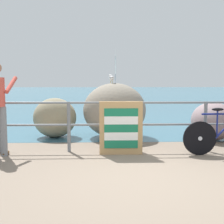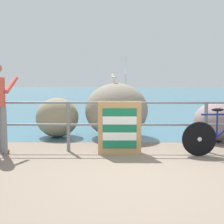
# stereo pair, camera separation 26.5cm
# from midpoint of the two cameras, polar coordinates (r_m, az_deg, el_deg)

# --- Properties ---
(ground_plane) EXTENTS (120.00, 120.00, 0.10)m
(ground_plane) POSITION_cam_midpoint_polar(r_m,az_deg,el_deg) (24.22, 1.89, 2.27)
(ground_plane) COLOR #756656
(sea_surface) EXTENTS (120.00, 90.00, 0.01)m
(sea_surface) POSITION_cam_midpoint_polar(r_m,az_deg,el_deg) (51.80, 1.16, 4.15)
(sea_surface) COLOR #38667A
(sea_surface) RESTS_ON ground_plane
(promenade_railing) EXTENTS (8.46, 0.07, 1.02)m
(promenade_railing) POSITION_cam_midpoint_polar(r_m,az_deg,el_deg) (5.96, 6.16, -1.66)
(promenade_railing) COLOR slate
(promenade_railing) RESTS_ON ground_plane
(folded_deckchair_stack) EXTENTS (0.84, 0.10, 1.04)m
(folded_deckchair_stack) POSITION_cam_midpoint_polar(r_m,az_deg,el_deg) (5.70, 2.82, -3.16)
(folded_deckchair_stack) COLOR tan
(folded_deckchair_stack) RESTS_ON ground_plane
(breakwater_boulder_main) EXTENTS (1.61, 1.54, 1.39)m
(breakwater_boulder_main) POSITION_cam_midpoint_polar(r_m,az_deg,el_deg) (7.49, 1.89, 0.33)
(breakwater_boulder_main) COLOR gray
(breakwater_boulder_main) RESTS_ON ground
(breakwater_boulder_left) EXTENTS (1.10, 0.98, 1.01)m
(breakwater_boulder_left) POSITION_cam_midpoint_polar(r_m,az_deg,el_deg) (7.67, -9.68, -1.05)
(breakwater_boulder_left) COLOR gray
(breakwater_boulder_left) RESTS_ON ground
(breakwater_boulder_right) EXTENTS (1.03, 1.22, 0.93)m
(breakwater_boulder_right) POSITION_cam_midpoint_polar(r_m,az_deg,el_deg) (7.54, 20.55, -1.77)
(breakwater_boulder_right) COLOR gray
(breakwater_boulder_right) RESTS_ON ground
(seagull) EXTENTS (0.17, 0.34, 0.23)m
(seagull) POSITION_cam_midpoint_polar(r_m,az_deg,el_deg) (7.52, 1.31, 6.71)
(seagull) COLOR gold
(seagull) RESTS_ON breakwater_boulder_main
(sailboat) EXTENTS (1.44, 4.44, 6.16)m
(sailboat) POSITION_cam_midpoint_polar(r_m,az_deg,el_deg) (38.55, 2.88, 4.67)
(sailboat) COLOR white
(sailboat) RESTS_ON sea_surface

